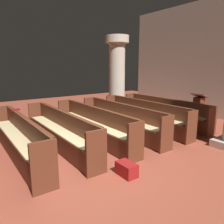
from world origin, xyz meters
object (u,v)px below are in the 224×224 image
at_px(pew_row_2, 120,118).
at_px(lectern, 198,111).
at_px(hymn_book, 15,110).
at_px(pew_row_0, 164,110).
at_px(kneeler_box_red, 127,169).
at_px(pillar_far_side, 117,73).
at_px(pew_row_3, 93,123).
at_px(pew_row_1, 144,114).
at_px(pew_row_4, 59,129).
at_px(pew_row_5, 18,136).

xyz_separation_m(pew_row_2, lectern, (0.77, 2.83, -0.02)).
bearing_deg(hymn_book, pew_row_0, 78.32).
bearing_deg(kneeler_box_red, pillar_far_side, 144.70).
xyz_separation_m(pillar_far_side, kneeler_box_red, (4.71, -3.34, -1.56)).
bearing_deg(hymn_book, pew_row_2, 70.49).
bearing_deg(hymn_book, pew_row_3, 61.14).
xyz_separation_m(pew_row_0, pew_row_1, (0.00, -0.97, 0.00)).
bearing_deg(lectern, pillar_far_side, -163.44).
xyz_separation_m(pew_row_4, lectern, (0.77, 4.77, -0.02)).
bearing_deg(lectern, kneeler_box_red, -72.68).
relative_size(pew_row_1, pew_row_3, 1.00).
bearing_deg(lectern, hymn_book, -107.30).
bearing_deg(pew_row_3, lectern, 78.62).
height_order(pew_row_2, lectern, lectern).
height_order(pew_row_0, pew_row_4, same).
bearing_deg(pillar_far_side, pew_row_3, -47.18).
relative_size(pew_row_2, pew_row_3, 1.00).
xyz_separation_m(lectern, hymn_book, (-1.73, -5.55, 0.44)).
xyz_separation_m(lectern, kneeler_box_red, (1.35, -4.34, -0.33)).
relative_size(pew_row_4, pew_row_5, 1.00).
xyz_separation_m(pew_row_3, kneeler_box_red, (2.12, -0.54, -0.35)).
xyz_separation_m(hymn_book, kneeler_box_red, (3.08, 1.21, -0.77)).
distance_m(pew_row_3, lectern, 3.88).
bearing_deg(pew_row_4, pew_row_0, 90.00).
xyz_separation_m(pew_row_0, kneeler_box_red, (2.12, -3.44, -0.35)).
distance_m(pew_row_2, lectern, 2.93).
xyz_separation_m(pew_row_1, kneeler_box_red, (2.12, -2.47, -0.35)).
distance_m(pew_row_0, pew_row_3, 2.91).
distance_m(pew_row_2, pew_row_5, 2.91).
distance_m(pew_row_1, hymn_book, 3.83).
height_order(pew_row_1, lectern, lectern).
xyz_separation_m(pew_row_2, pew_row_4, (0.00, -1.94, 0.00)).
bearing_deg(hymn_book, pew_row_1, 75.36).
distance_m(pew_row_4, pillar_far_side, 4.74).
xyz_separation_m(pew_row_1, pew_row_5, (0.00, -3.88, 0.00)).
height_order(pew_row_2, hymn_book, hymn_book).
distance_m(lectern, kneeler_box_red, 4.55).
bearing_deg(pew_row_3, hymn_book, -118.86).
bearing_deg(pew_row_1, pew_row_4, -90.00).
distance_m(pew_row_1, kneeler_box_red, 3.27).
bearing_deg(pillar_far_side, kneeler_box_red, -35.30).
relative_size(pew_row_1, pew_row_4, 1.00).
bearing_deg(hymn_book, pillar_far_side, 109.76).
bearing_deg(pew_row_0, lectern, 49.45).
xyz_separation_m(pew_row_1, lectern, (0.77, 1.86, -0.02)).
relative_size(pew_row_3, pew_row_4, 1.00).
relative_size(pew_row_5, kneeler_box_red, 8.80).
distance_m(hymn_book, kneeler_box_red, 3.40).
bearing_deg(pew_row_1, kneeler_box_red, -49.44).
relative_size(lectern, hymn_book, 5.09).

